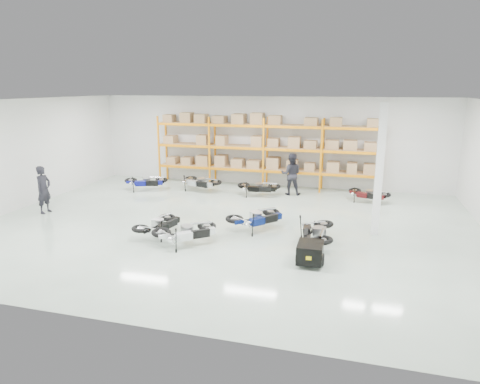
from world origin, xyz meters
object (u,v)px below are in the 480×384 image
(moto_blue_centre, at_px, (257,214))
(moto_back_d, at_px, (368,192))
(moto_back_a, at_px, (145,179))
(moto_silver_left, at_px, (187,228))
(moto_touring_right, at_px, (316,228))
(moto_black_far_left, at_px, (159,221))
(trailer, at_px, (310,252))
(person_back, at_px, (291,174))
(person_left, at_px, (44,190))
(moto_back_c, at_px, (258,185))
(moto_back_b, at_px, (200,179))

(moto_blue_centre, height_order, moto_back_d, moto_blue_centre)
(moto_blue_centre, distance_m, moto_back_a, 7.95)
(moto_silver_left, height_order, moto_touring_right, moto_touring_right)
(moto_black_far_left, bearing_deg, moto_touring_right, -161.09)
(trailer, height_order, person_back, person_back)
(moto_back_d, relative_size, person_left, 0.84)
(trailer, bearing_deg, moto_black_far_left, 167.18)
(moto_blue_centre, distance_m, moto_back_d, 6.26)
(moto_touring_right, bearing_deg, moto_back_d, 70.95)
(moto_silver_left, xyz_separation_m, moto_black_far_left, (-1.24, 0.57, -0.04))
(person_left, height_order, person_back, person_back)
(moto_blue_centre, height_order, trailer, moto_blue_centre)
(moto_touring_right, bearing_deg, person_left, 172.77)
(moto_black_far_left, relative_size, moto_back_d, 1.06)
(moto_back_a, bearing_deg, moto_blue_centre, -141.59)
(moto_blue_centre, relative_size, person_back, 0.96)
(moto_blue_centre, distance_m, moto_black_far_left, 3.41)
(moto_back_a, bearing_deg, moto_touring_right, -139.47)
(moto_back_d, xyz_separation_m, person_left, (-12.60, -5.14, 0.47))
(trailer, distance_m, moto_back_c, 8.00)
(moto_silver_left, relative_size, moto_back_a, 1.03)
(person_back, bearing_deg, person_left, 25.33)
(trailer, relative_size, person_left, 0.80)
(moto_back_a, xyz_separation_m, person_back, (7.02, 1.08, 0.43))
(moto_back_c, distance_m, person_left, 9.16)
(moto_silver_left, height_order, person_back, person_back)
(moto_blue_centre, xyz_separation_m, moto_back_d, (3.85, 4.94, -0.09))
(moto_back_c, bearing_deg, moto_back_d, -93.40)
(moto_silver_left, height_order, moto_back_c, moto_silver_left)
(moto_back_d, bearing_deg, moto_back_a, 113.18)
(moto_black_far_left, distance_m, moto_back_d, 9.45)
(moto_back_c, bearing_deg, moto_touring_right, -156.11)
(moto_back_a, bearing_deg, person_back, -99.71)
(trailer, distance_m, moto_back_d, 7.69)
(person_left, bearing_deg, moto_blue_centre, -86.19)
(moto_black_far_left, relative_size, moto_back_c, 0.98)
(moto_touring_right, height_order, person_back, person_back)
(moto_blue_centre, distance_m, moto_back_b, 6.38)
(moto_blue_centre, xyz_separation_m, person_left, (-8.75, -0.20, 0.38))
(trailer, relative_size, moto_back_a, 0.85)
(moto_back_d, bearing_deg, person_left, 132.16)
(moto_black_far_left, bearing_deg, moto_back_d, -123.89)
(moto_black_far_left, height_order, trailer, moto_black_far_left)
(moto_back_c, relative_size, moto_back_d, 1.08)
(moto_touring_right, height_order, person_left, person_left)
(moto_silver_left, height_order, moto_back_b, moto_back_b)
(trailer, distance_m, person_back, 8.22)
(moto_touring_right, distance_m, moto_back_d, 6.14)
(moto_back_a, height_order, moto_back_d, moto_back_a)
(moto_back_b, relative_size, moto_back_d, 1.16)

